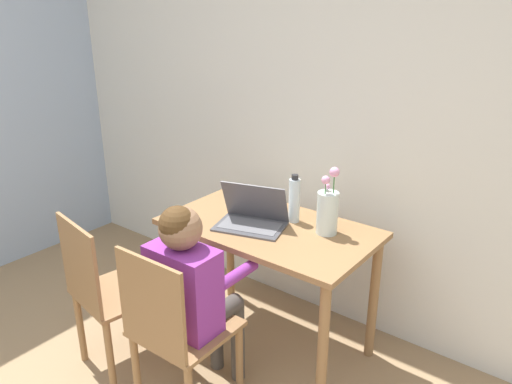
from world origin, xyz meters
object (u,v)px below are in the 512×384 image
at_px(flower_vase, 328,210).
at_px(person_seated, 191,281).
at_px(water_bottle, 294,200).
at_px(chair_spare, 108,293).
at_px(chair_occupied, 176,332).
at_px(laptop, 252,216).

bearing_deg(flower_vase, person_seated, -115.13).
distance_m(person_seated, water_bottle, 0.71).
bearing_deg(flower_vase, chair_spare, -136.93).
bearing_deg(person_seated, flower_vase, -116.03).
height_order(chair_occupied, chair_spare, same).
height_order(laptop, water_bottle, water_bottle).
height_order(chair_spare, laptop, laptop).
distance_m(laptop, flower_vase, 0.39).
bearing_deg(person_seated, chair_occupied, 90.00).
relative_size(chair_spare, water_bottle, 3.37).
relative_size(chair_occupied, flower_vase, 2.50).
distance_m(chair_occupied, water_bottle, 0.89).
xyz_separation_m(chair_spare, person_seated, (0.50, 0.10, 0.20)).
bearing_deg(chair_spare, laptop, -116.98).
distance_m(chair_occupied, flower_vase, 0.92).
relative_size(person_seated, laptop, 2.60).
height_order(chair_spare, flower_vase, flower_vase).
bearing_deg(person_seated, water_bottle, -99.12).
bearing_deg(flower_vase, laptop, -156.17).
relative_size(chair_spare, person_seated, 0.84).
xyz_separation_m(laptop, water_bottle, (0.14, 0.17, 0.07)).
bearing_deg(person_seated, chair_spare, 10.31).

